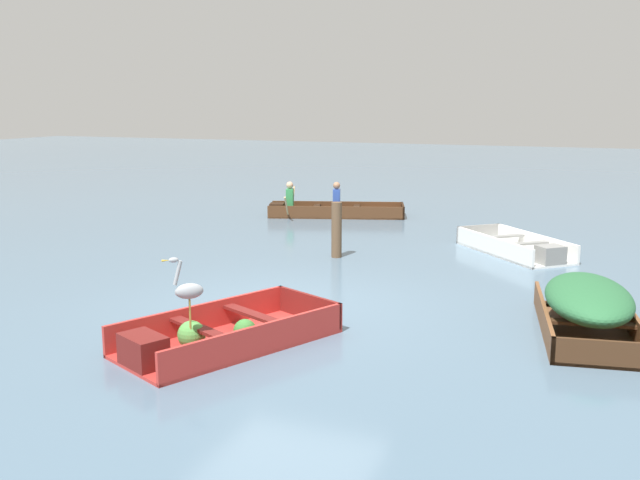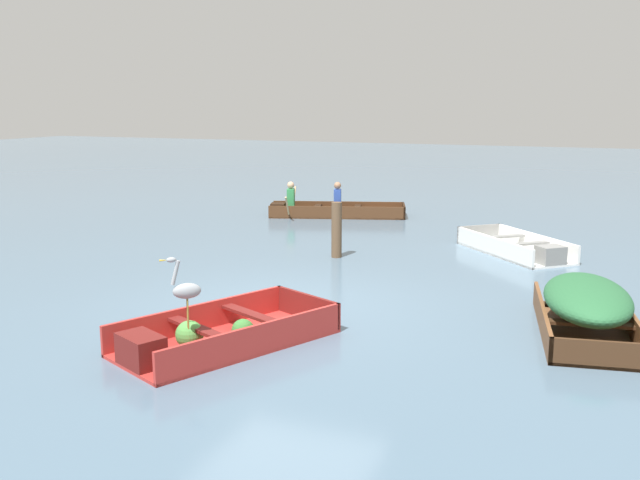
# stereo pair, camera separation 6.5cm
# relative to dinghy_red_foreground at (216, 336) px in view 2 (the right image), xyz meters

# --- Properties ---
(ground_plane) EXTENTS (80.00, 80.00, 0.00)m
(ground_plane) POSITION_rel_dinghy_red_foreground_xyz_m (0.08, 1.91, -0.14)
(ground_plane) COLOR slate
(dinghy_red_foreground) EXTENTS (2.25, 2.96, 0.38)m
(dinghy_red_foreground) POSITION_rel_dinghy_red_foreground_xyz_m (0.00, 0.00, 0.00)
(dinghy_red_foreground) COLOR #AD2D28
(dinghy_red_foreground) RESTS_ON ground
(skiff_wooden_brown_near_moored) EXTENTS (1.52, 2.75, 0.69)m
(skiff_wooden_brown_near_moored) POSITION_rel_dinghy_red_foreground_xyz_m (4.11, 2.28, 0.24)
(skiff_wooden_brown_near_moored) COLOR brown
(skiff_wooden_brown_near_moored) RESTS_ON ground
(skiff_white_mid_moored) EXTENTS (2.48, 2.58, 0.36)m
(skiff_white_mid_moored) POSITION_rel_dinghy_red_foreground_xyz_m (2.72, 6.80, -0.01)
(skiff_white_mid_moored) COLOR white
(skiff_white_mid_moored) RESTS_ON ground
(rowboat_dark_varnish_with_crew) EXTENTS (3.60, 2.44, 0.89)m
(rowboat_dark_varnish_with_crew) POSITION_rel_dinghy_red_foreground_xyz_m (-2.41, 9.86, 0.03)
(rowboat_dark_varnish_with_crew) COLOR #4C2D19
(rowboat_dark_varnish_with_crew) RESTS_ON ground
(heron_on_dinghy) EXTENTS (0.40, 0.35, 0.84)m
(heron_on_dinghy) POSITION_rel_dinghy_red_foreground_xyz_m (-0.07, -0.52, 0.71)
(heron_on_dinghy) COLOR olive
(heron_on_dinghy) RESTS_ON dinghy_red_foreground
(mooring_post) EXTENTS (0.20, 0.20, 1.06)m
(mooring_post) POSITION_rel_dinghy_red_foreground_xyz_m (-0.46, 5.29, 0.39)
(mooring_post) COLOR brown
(mooring_post) RESTS_ON ground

